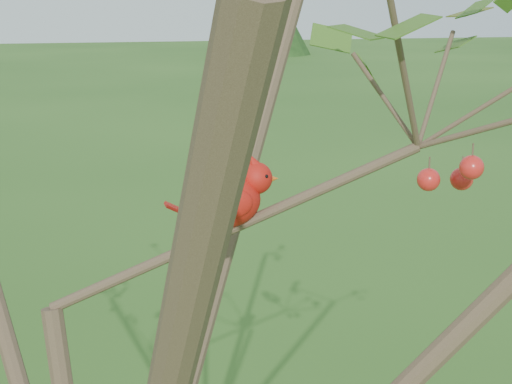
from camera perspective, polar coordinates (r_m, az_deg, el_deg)
The scene contains 3 objects.
crabapple_tree at distance 1.15m, azimuth -11.59°, elevation -2.41°, with size 2.35×2.05×2.95m.
cardinal at distance 1.26m, azimuth -1.92°, elevation -0.35°, with size 0.19×0.10×0.13m.
distant_trees at distance 26.48m, azimuth -15.55°, elevation 11.64°, with size 40.24×13.79×3.37m.
Camera 1 is at (0.02, -1.12, 2.45)m, focal length 55.00 mm.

